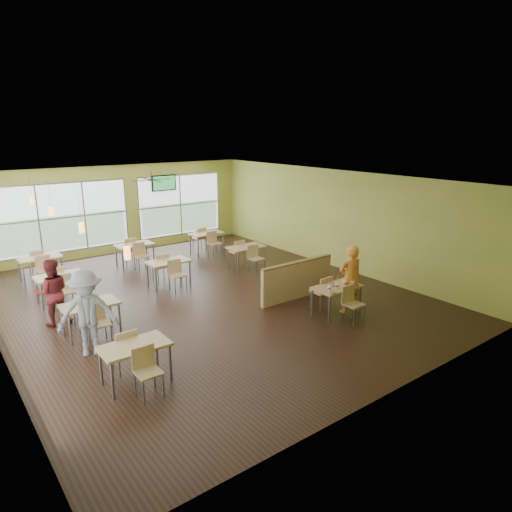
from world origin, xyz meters
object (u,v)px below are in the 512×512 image
Objects in this scene: man_plaid at (350,279)px; food_basket at (349,282)px; main_table at (337,291)px; half_wall_divider at (297,280)px.

food_basket is at bearing -118.48° from man_plaid.
man_plaid reaches higher than food_basket.
main_table is 0.45m from man_plaid.
man_plaid is 0.11m from food_basket.
half_wall_divider is 1.60m from man_plaid.
half_wall_divider is 11.17× the size of food_basket.
man_plaid is at bearing -76.01° from half_wall_divider.
man_plaid is at bearing -10.12° from main_table.
main_table is at bearing 176.66° from food_basket.
main_table is 0.63× the size of half_wall_divider.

